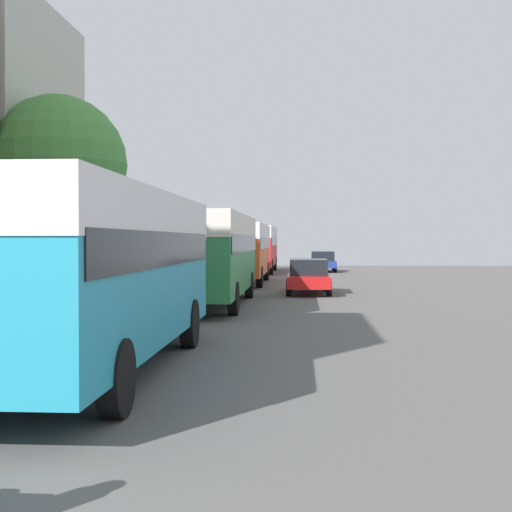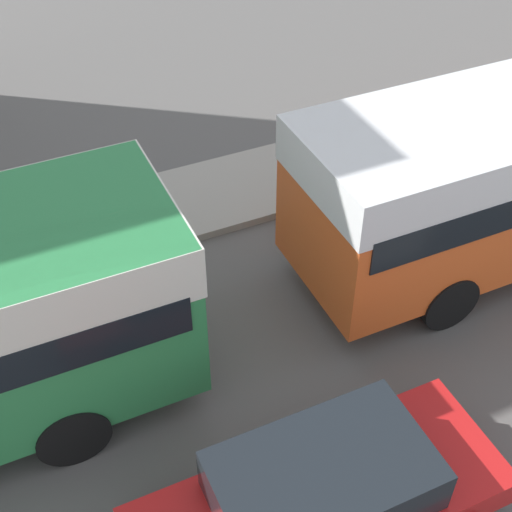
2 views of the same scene
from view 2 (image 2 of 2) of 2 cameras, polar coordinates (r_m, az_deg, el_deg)
car_crossing at (r=8.90m, az=5.24°, el=-18.61°), size 1.80×4.57×1.43m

